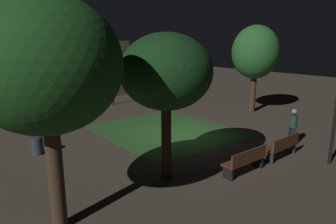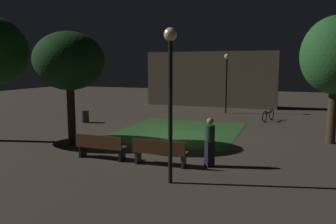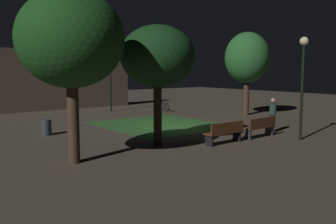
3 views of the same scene
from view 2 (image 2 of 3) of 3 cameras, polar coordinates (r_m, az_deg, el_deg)
ground_plane at (r=15.56m, az=0.90°, el=-4.13°), size 60.00×60.00×0.00m
grass_lawn at (r=16.59m, az=1.85°, el=-3.35°), size 5.85×6.63×0.01m
bench_path_side at (r=11.89m, az=-11.54°, el=-5.73°), size 1.80×0.48×0.88m
bench_near_trees at (r=10.92m, az=-1.46°, el=-6.81°), size 1.82×0.54×0.88m
tree_lawn_side at (r=14.03m, az=-16.66°, el=8.31°), size 2.84×2.84×4.63m
tree_right_canopy at (r=15.40m, az=26.98°, el=8.60°), size 2.83×2.83×5.31m
lamp_post_path_center at (r=22.98m, az=10.05°, el=6.72°), size 0.36×0.36×4.06m
lamp_post_plaza_west at (r=8.95m, az=0.42°, el=5.80°), size 0.36×0.36×4.27m
trash_bin at (r=19.72m, az=-14.11°, el=-0.75°), size 0.44×0.44×0.70m
bicycle at (r=20.51m, az=16.87°, el=-0.54°), size 0.60×1.65×0.93m
pedestrian at (r=10.83m, az=7.21°, el=-4.98°), size 0.33×0.34×1.61m
building_wall_backdrop at (r=26.71m, az=7.22°, el=5.61°), size 10.41×0.80×4.37m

